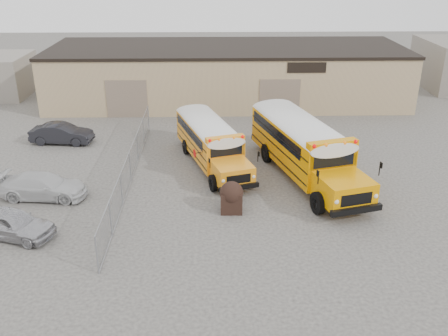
{
  "coord_description": "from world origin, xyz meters",
  "views": [
    {
      "loc": [
        -1.25,
        -23.13,
        12.2
      ],
      "look_at": [
        -0.7,
        1.09,
        1.6
      ],
      "focal_mm": 40.0,
      "sensor_mm": 36.0,
      "label": 1
    }
  ],
  "objects_px": {
    "school_bus_right": "(262,110)",
    "car_silver": "(11,223)",
    "tarp_bundle": "(232,196)",
    "car_dark": "(62,134)",
    "car_white": "(43,186)",
    "school_bus_left": "(187,113)"
  },
  "relations": [
    {
      "from": "tarp_bundle",
      "to": "car_silver",
      "type": "relative_size",
      "value": 0.4
    },
    {
      "from": "car_silver",
      "to": "car_dark",
      "type": "distance_m",
      "value": 12.3
    },
    {
      "from": "car_silver",
      "to": "school_bus_right",
      "type": "bearing_deg",
      "value": -25.48
    },
    {
      "from": "school_bus_left",
      "to": "tarp_bundle",
      "type": "bearing_deg",
      "value": -76.78
    },
    {
      "from": "school_bus_right",
      "to": "tarp_bundle",
      "type": "xyz_separation_m",
      "value": [
        -2.5,
        -11.14,
        -1.08
      ]
    },
    {
      "from": "tarp_bundle",
      "to": "car_white",
      "type": "relative_size",
      "value": 0.35
    },
    {
      "from": "car_dark",
      "to": "school_bus_left",
      "type": "bearing_deg",
      "value": -73.16
    },
    {
      "from": "car_silver",
      "to": "car_white",
      "type": "xyz_separation_m",
      "value": [
        0.21,
        4.0,
        -0.02
      ]
    },
    {
      "from": "tarp_bundle",
      "to": "car_white",
      "type": "xyz_separation_m",
      "value": [
        -9.99,
        1.78,
        -0.16
      ]
    },
    {
      "from": "school_bus_left",
      "to": "tarp_bundle",
      "type": "height_order",
      "value": "school_bus_left"
    },
    {
      "from": "school_bus_right",
      "to": "car_silver",
      "type": "relative_size",
      "value": 2.87
    },
    {
      "from": "school_bus_right",
      "to": "car_silver",
      "type": "distance_m",
      "value": 18.48
    },
    {
      "from": "school_bus_right",
      "to": "car_dark",
      "type": "relative_size",
      "value": 2.77
    },
    {
      "from": "school_bus_right",
      "to": "tarp_bundle",
      "type": "height_order",
      "value": "school_bus_right"
    },
    {
      "from": "tarp_bundle",
      "to": "car_white",
      "type": "distance_m",
      "value": 10.15
    },
    {
      "from": "car_dark",
      "to": "car_white",
      "type": "bearing_deg",
      "value": -165.39
    },
    {
      "from": "school_bus_left",
      "to": "car_silver",
      "type": "distance_m",
      "value": 15.82
    },
    {
      "from": "tarp_bundle",
      "to": "car_dark",
      "type": "height_order",
      "value": "tarp_bundle"
    },
    {
      "from": "school_bus_right",
      "to": "car_white",
      "type": "height_order",
      "value": "school_bus_right"
    },
    {
      "from": "car_silver",
      "to": "car_dark",
      "type": "height_order",
      "value": "car_dark"
    },
    {
      "from": "car_silver",
      "to": "car_dark",
      "type": "xyz_separation_m",
      "value": [
        -1.07,
        12.26,
        0.0
      ]
    },
    {
      "from": "tarp_bundle",
      "to": "car_silver",
      "type": "bearing_deg",
      "value": -167.75
    }
  ]
}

